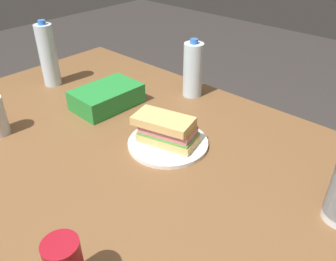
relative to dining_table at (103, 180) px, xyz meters
name	(u,v)px	position (x,y,z in m)	size (l,w,h in m)	color
dining_table	(103,180)	(0.00, 0.00, 0.00)	(1.49, 1.18, 0.75)	brown
paper_plate	(168,143)	(-0.10, -0.18, 0.09)	(0.24, 0.24, 0.01)	white
sandwich	(167,130)	(-0.10, -0.17, 0.13)	(0.20, 0.14, 0.08)	#DBB26B
chip_bag	(107,97)	(0.22, -0.21, 0.12)	(0.23, 0.15, 0.07)	#268C38
water_bottle_tall	(48,55)	(0.53, -0.19, 0.20)	(0.07, 0.07, 0.25)	silver
water_bottle_spare	(193,70)	(0.06, -0.48, 0.18)	(0.07, 0.07, 0.21)	silver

